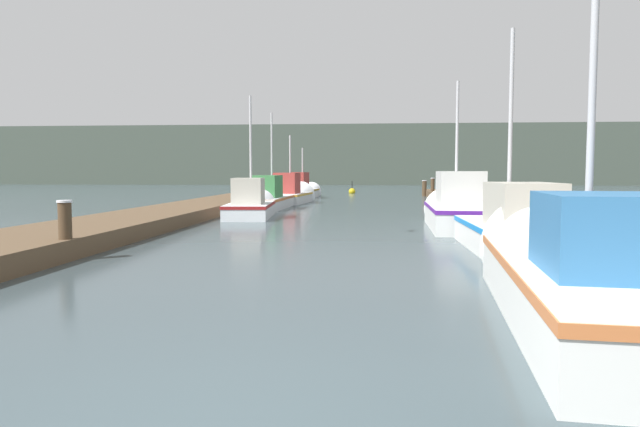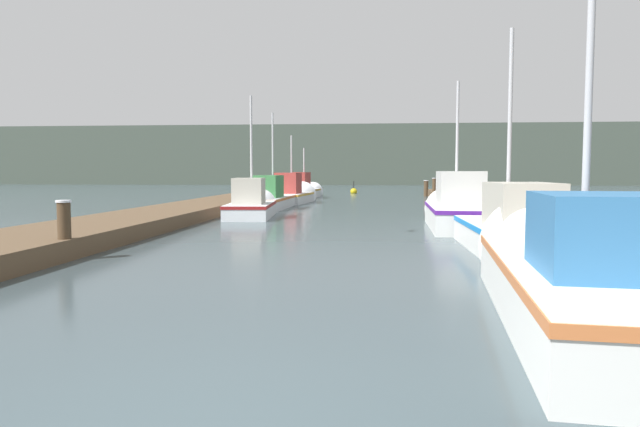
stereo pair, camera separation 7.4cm
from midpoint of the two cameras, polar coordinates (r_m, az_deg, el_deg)
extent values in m
cube|color=brown|center=(20.18, -13.32, 0.22)|extent=(2.52, 40.00, 0.38)
cube|color=brown|center=(19.70, 19.20, 0.00)|extent=(2.52, 40.00, 0.38)
cube|color=#424C42|center=(73.56, 4.66, 5.72)|extent=(120.00, 16.00, 7.01)
cube|color=silver|center=(6.49, 25.82, -7.20)|extent=(2.25, 5.13, 0.64)
cube|color=#C46A37|center=(6.45, 25.89, -4.95)|extent=(2.29, 5.16, 0.10)
cone|color=silver|center=(9.44, 21.11, -3.60)|extent=(1.78, 1.29, 1.67)
cube|color=#2D6699|center=(5.80, 27.59, -1.80)|extent=(1.43, 1.58, 0.72)
cylinder|color=#B2B2B7|center=(6.77, 25.56, 10.24)|extent=(0.08, 0.08, 3.36)
cube|color=silver|center=(11.24, 18.82, -2.55)|extent=(1.40, 5.05, 0.55)
cube|color=blue|center=(11.21, 18.85, -1.46)|extent=(1.43, 5.08, 0.10)
cone|color=silver|center=(14.25, 15.85, -1.10)|extent=(1.31, 1.16, 1.31)
cube|color=#B2AD9E|center=(10.57, 19.72, 0.72)|extent=(1.04, 1.74, 0.81)
cylinder|color=#B2B2B7|center=(11.56, 18.62, 8.20)|extent=(0.08, 0.08, 3.70)
cube|color=silver|center=(16.00, 13.68, -0.33)|extent=(1.64, 4.45, 0.64)
cube|color=#551D8D|center=(15.98, 13.70, 0.60)|extent=(1.67, 4.48, 0.10)
cone|color=silver|center=(18.71, 12.76, 0.33)|extent=(1.45, 1.12, 1.41)
cube|color=silver|center=(15.41, 13.96, 2.41)|extent=(1.19, 1.73, 0.92)
cylinder|color=#B2B2B7|center=(16.30, 13.68, 6.85)|extent=(0.08, 0.08, 3.40)
cube|color=silver|center=(19.49, -6.83, 0.33)|extent=(1.70, 3.74, 0.49)
cube|color=maroon|center=(19.48, -6.83, 0.87)|extent=(1.73, 3.77, 0.10)
cone|color=silver|center=(21.68, -6.09, 0.72)|extent=(1.39, 0.90, 1.33)
cube|color=#B2AD9E|center=(19.00, -7.02, 2.26)|extent=(1.07, 1.42, 0.85)
cylinder|color=#B2B2B7|center=(19.73, -6.78, 6.37)|extent=(0.08, 0.08, 3.64)
cube|color=silver|center=(24.26, -4.81, 1.11)|extent=(1.50, 5.12, 0.49)
cube|color=#CA672F|center=(24.25, -4.81, 1.55)|extent=(1.53, 5.15, 0.10)
cone|color=silver|center=(27.39, -3.49, 1.47)|extent=(1.34, 1.32, 1.31)
cube|color=#387A42|center=(23.61, -5.12, 2.73)|extent=(1.03, 1.86, 0.91)
cylinder|color=#B2B2B7|center=(24.61, -4.66, 5.88)|extent=(0.08, 0.08, 3.57)
cube|color=silver|center=(28.11, -2.92, 1.55)|extent=(1.97, 3.84, 0.50)
cube|color=gold|center=(28.10, -2.92, 1.94)|extent=(2.00, 3.87, 0.10)
cone|color=silver|center=(30.37, -1.89, 1.75)|extent=(1.63, 1.08, 1.55)
cube|color=#99332D|center=(27.64, -3.15, 3.06)|extent=(1.21, 1.39, 1.00)
cylinder|color=#B2B2B7|center=(28.35, -2.80, 4.95)|extent=(0.08, 0.08, 2.84)
cube|color=silver|center=(33.50, -1.66, 1.99)|extent=(1.69, 4.81, 0.51)
cube|color=#A5771D|center=(33.49, -1.67, 2.32)|extent=(1.72, 4.84, 0.10)
cone|color=silver|center=(36.34, -0.77, 2.16)|extent=(1.34, 1.15, 1.26)
cube|color=#99332D|center=(32.90, -1.87, 3.27)|extent=(0.97, 1.80, 1.01)
cylinder|color=#B2B2B7|center=(33.82, -1.55, 4.51)|extent=(0.08, 0.08, 2.44)
cylinder|color=#473523|center=(34.50, 11.40, 2.50)|extent=(0.22, 0.22, 1.15)
cylinder|color=silver|center=(34.49, 11.42, 3.48)|extent=(0.25, 0.25, 0.04)
cylinder|color=#473523|center=(10.90, -24.02, -1.66)|extent=(0.23, 0.23, 1.02)
cylinder|color=silver|center=(10.86, -24.10, 1.12)|extent=(0.26, 0.26, 0.04)
cylinder|color=#473523|center=(36.63, 10.61, 2.47)|extent=(0.28, 0.28, 0.97)
cylinder|color=silver|center=(36.62, 10.62, 3.25)|extent=(0.32, 0.32, 0.04)
sphere|color=gold|center=(40.76, 3.44, 2.21)|extent=(0.48, 0.48, 0.48)
cylinder|color=black|center=(40.75, 3.45, 2.90)|extent=(0.06, 0.06, 0.50)
camera|label=1|loc=(0.04, -89.86, 0.01)|focal=32.00mm
camera|label=2|loc=(0.04, 90.14, -0.01)|focal=32.00mm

